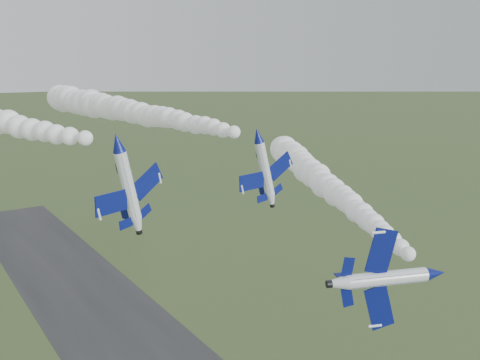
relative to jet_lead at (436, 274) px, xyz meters
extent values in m
cylinder|color=white|center=(0.00, 0.12, 0.00)|extent=(4.93, 8.80, 1.62)
cone|color=navy|center=(-2.17, -5.04, 0.00)|extent=(2.39, 2.77, 1.62)
cone|color=white|center=(2.08, 5.09, 0.00)|extent=(2.23, 2.38, 1.62)
cylinder|color=black|center=(2.49, 6.06, 0.00)|extent=(1.00, 0.90, 0.82)
ellipsoid|color=black|center=(-0.34, -2.21, 0.01)|extent=(2.17, 3.22, 1.08)
cube|color=navy|center=(0.11, 0.99, 3.16)|extent=(1.22, 2.44, 4.86)
cube|color=navy|center=(0.24, 0.94, -3.17)|extent=(1.22, 2.44, 4.86)
cube|color=navy|center=(1.68, 4.23, 1.69)|extent=(0.59, 1.13, 2.11)
cube|color=navy|center=(1.75, 4.20, -1.69)|extent=(0.59, 1.13, 2.11)
cube|color=navy|center=(2.88, 3.45, 0.03)|extent=(2.80, 2.46, 0.18)
cylinder|color=white|center=(-26.44, 23.15, 13.60)|extent=(4.72, 8.43, 1.80)
cone|color=navy|center=(-24.52, 18.25, 13.60)|extent=(2.47, 2.69, 1.80)
cone|color=white|center=(-28.29, 27.87, 13.60)|extent=(2.33, 2.32, 1.80)
cylinder|color=black|center=(-28.65, 28.79, 13.60)|extent=(1.07, 0.89, 0.91)
ellipsoid|color=black|center=(-25.78, 21.11, 14.15)|extent=(2.16, 3.10, 1.20)
cube|color=navy|center=(-29.39, 22.85, 12.75)|extent=(5.03, 3.85, 1.22)
cube|color=navy|center=(-24.00, 24.96, 14.16)|extent=(5.03, 3.85, 1.22)
cube|color=navy|center=(-29.40, 26.47, 13.23)|extent=(2.22, 1.73, 0.57)
cube|color=navy|center=(-26.52, 27.60, 13.98)|extent=(2.22, 1.73, 0.57)
cube|color=navy|center=(-28.16, 26.70, 14.86)|extent=(1.17, 1.71, 2.15)
cylinder|color=white|center=(-7.48, 22.85, 13.05)|extent=(2.39, 7.63, 1.65)
cone|color=navy|center=(-7.00, 18.14, 13.05)|extent=(1.84, 2.12, 1.65)
cone|color=white|center=(-7.93, 27.39, 13.05)|extent=(1.80, 1.77, 1.65)
cylinder|color=black|center=(-8.02, 28.27, 13.05)|extent=(0.89, 0.62, 0.84)
ellipsoid|color=black|center=(-7.42, 20.92, 13.54)|extent=(1.35, 2.67, 1.10)
cube|color=navy|center=(-10.08, 23.31, 12.21)|extent=(4.19, 2.53, 1.22)
cube|color=navy|center=(-4.94, 23.83, 13.64)|extent=(4.19, 2.53, 1.22)
cube|color=navy|center=(-9.22, 26.45, 12.67)|extent=(1.84, 1.15, 0.56)
cube|color=navy|center=(-6.48, 26.72, 13.44)|extent=(1.84, 1.15, 0.56)
cube|color=navy|center=(-8.14, 26.34, 14.17)|extent=(0.77, 1.49, 1.92)
camera|label=1|loc=(-47.71, -33.34, 22.21)|focal=40.00mm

